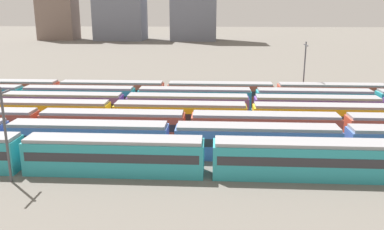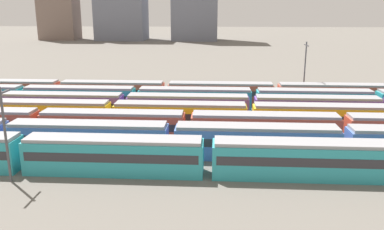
{
  "view_description": "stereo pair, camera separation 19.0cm",
  "coord_description": "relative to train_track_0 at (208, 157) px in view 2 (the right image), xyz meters",
  "views": [
    {
      "loc": [
        30.02,
        -37.98,
        16.31
      ],
      "look_at": [
        26.86,
        15.6,
        2.04
      ],
      "focal_mm": 38.11,
      "sensor_mm": 36.0,
      "label": 1
    },
    {
      "loc": [
        30.2,
        -37.97,
        16.31
      ],
      "look_at": [
        26.86,
        15.6,
        2.04
      ],
      "focal_mm": 38.11,
      "sensor_mm": 36.0,
      "label": 2
    }
  ],
  "objects": [
    {
      "name": "catenary_pole_1",
      "position": [
        16.17,
        34.35,
        3.9
      ],
      "size": [
        0.24,
        3.2,
        10.5
      ],
      "color": "#4C4C51",
      "rests_on": "ground_plane"
    },
    {
      "name": "train_track_1",
      "position": [
        5.24,
        5.2,
        0.0
      ],
      "size": [
        93.6,
        3.06,
        3.75
      ],
      "color": "#4C70BC",
      "rests_on": "ground_plane"
    },
    {
      "name": "train_track_5",
      "position": [
        6.71,
        26.0,
        0.0
      ],
      "size": [
        112.5,
        3.06,
        3.75
      ],
      "color": "teal",
      "rests_on": "ground_plane"
    },
    {
      "name": "train_track_3",
      "position": [
        -13.62,
        15.6,
        0.0
      ],
      "size": [
        74.7,
        3.06,
        3.75
      ],
      "color": "yellow",
      "rests_on": "ground_plane"
    },
    {
      "name": "train_track_0",
      "position": [
        0.0,
        0.0,
        0.0
      ],
      "size": [
        74.7,
        3.06,
        3.75
      ],
      "color": "teal",
      "rests_on": "ground_plane"
    },
    {
      "name": "train_track_2",
      "position": [
        6.71,
        10.4,
        0.0
      ],
      "size": [
        93.6,
        3.06,
        3.75
      ],
      "color": "#BC4C38",
      "rests_on": "ground_plane"
    },
    {
      "name": "catenary_pole_2",
      "position": [
        -18.95,
        -2.73,
        3.27
      ],
      "size": [
        0.24,
        3.2,
        9.28
      ],
      "color": "#4C4C51",
      "rests_on": "ground_plane"
    },
    {
      "name": "train_track_4",
      "position": [
        5.95,
        20.8,
        0.0
      ],
      "size": [
        112.5,
        3.06,
        3.75
      ],
      "color": "#6B429E",
      "rests_on": "ground_plane"
    },
    {
      "name": "train_track_6",
      "position": [
        10.87,
        31.2,
        0.0
      ],
      "size": [
        112.5,
        3.06,
        3.75
      ],
      "color": "#BC4C38",
      "rests_on": "ground_plane"
    },
    {
      "name": "distant_building_1",
      "position": [
        -47.8,
        170.86,
        17.07
      ],
      "size": [
        24.14,
        19.65,
        37.95
      ],
      "primitive_type": "cube",
      "color": "slate",
      "rests_on": "ground_plane"
    },
    {
      "name": "ground_plane",
      "position": [
        -29.4,
        15.6,
        -1.9
      ],
      "size": [
        600.0,
        600.0,
        0.0
      ],
      "primitive_type": "plane",
      "color": "#666059"
    }
  ]
}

